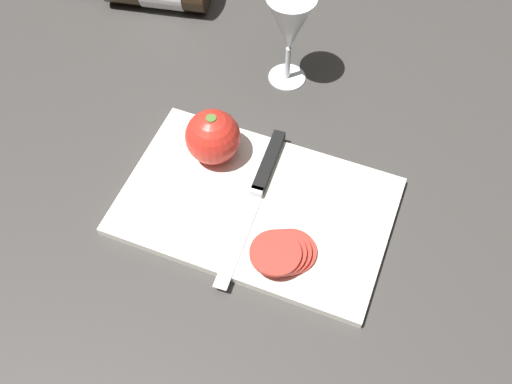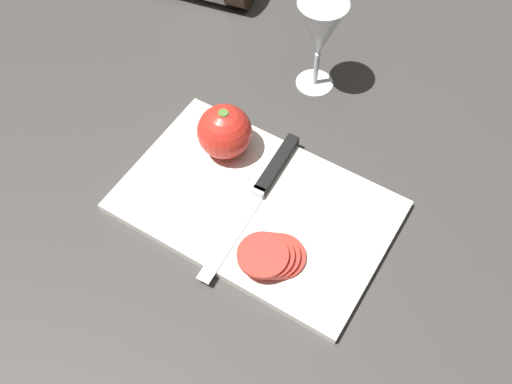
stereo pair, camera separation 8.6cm
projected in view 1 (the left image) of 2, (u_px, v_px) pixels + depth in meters
name	position (u px, v px, depth m)	size (l,w,h in m)	color
ground_plane	(225.00, 211.00, 0.89)	(3.00, 3.00, 0.00)	#383533
cutting_board	(256.00, 206.00, 0.89)	(0.39, 0.25, 0.01)	silver
wine_glass	(290.00, 26.00, 0.95)	(0.08, 0.08, 0.17)	silver
whole_tomato	(213.00, 137.00, 0.90)	(0.08, 0.08, 0.09)	red
knife	(263.00, 176.00, 0.90)	(0.03, 0.28, 0.01)	silver
tomato_slice_stack_near	(283.00, 252.00, 0.82)	(0.09, 0.09, 0.03)	red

